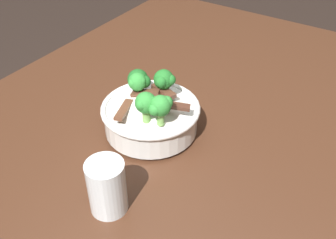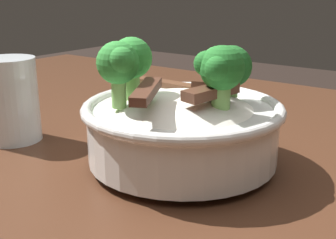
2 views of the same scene
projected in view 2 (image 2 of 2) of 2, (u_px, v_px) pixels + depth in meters
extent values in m
cube|color=#472819|center=(161.00, 213.00, 0.42)|extent=(1.46, 1.04, 0.06)
cube|color=#472819|center=(75.00, 205.00, 1.25)|extent=(0.08, 0.08, 0.74)
cylinder|color=white|center=(182.00, 161.00, 0.47)|extent=(0.10, 0.10, 0.01)
cylinder|color=white|center=(182.00, 133.00, 0.46)|extent=(0.20, 0.20, 0.06)
torus|color=white|center=(183.00, 108.00, 0.45)|extent=(0.21, 0.21, 0.01)
ellipsoid|color=white|center=(182.00, 123.00, 0.46)|extent=(0.17, 0.17, 0.07)
cube|color=#563323|center=(208.00, 88.00, 0.45)|extent=(0.04, 0.07, 0.03)
cube|color=#4C2B1E|center=(149.00, 90.00, 0.40)|extent=(0.04, 0.07, 0.01)
cube|color=brown|center=(162.00, 83.00, 0.50)|extent=(0.08, 0.05, 0.01)
cube|color=#563323|center=(211.00, 92.00, 0.42)|extent=(0.04, 0.06, 0.01)
cylinder|color=#5B9947|center=(219.00, 87.00, 0.47)|extent=(0.01, 0.01, 0.02)
sphere|color=green|center=(220.00, 65.00, 0.46)|extent=(0.04, 0.04, 0.04)
sphere|color=green|center=(210.00, 61.00, 0.47)|extent=(0.02, 0.02, 0.02)
sphere|color=green|center=(217.00, 62.00, 0.45)|extent=(0.02, 0.02, 0.02)
cylinder|color=#7AB256|center=(119.00, 92.00, 0.43)|extent=(0.01, 0.01, 0.03)
sphere|color=green|center=(118.00, 63.00, 0.42)|extent=(0.04, 0.04, 0.04)
sphere|color=green|center=(109.00, 63.00, 0.43)|extent=(0.02, 0.02, 0.02)
sphere|color=green|center=(119.00, 61.00, 0.40)|extent=(0.03, 0.03, 0.03)
cylinder|color=#7AB256|center=(221.00, 97.00, 0.42)|extent=(0.02, 0.02, 0.03)
sphere|color=#237028|center=(222.00, 68.00, 0.41)|extent=(0.04, 0.04, 0.04)
sphere|color=#237028|center=(206.00, 64.00, 0.41)|extent=(0.02, 0.02, 0.02)
sphere|color=#237028|center=(217.00, 69.00, 0.39)|extent=(0.02, 0.02, 0.02)
cylinder|color=#7AB256|center=(230.00, 88.00, 0.47)|extent=(0.02, 0.02, 0.02)
sphere|color=#1E6023|center=(231.00, 67.00, 0.46)|extent=(0.05, 0.05, 0.05)
sphere|color=#1E6023|center=(219.00, 64.00, 0.47)|extent=(0.02, 0.02, 0.02)
sphere|color=#1E6023|center=(226.00, 70.00, 0.45)|extent=(0.03, 0.03, 0.03)
cylinder|color=#7AB256|center=(132.00, 86.00, 0.45)|extent=(0.02, 0.02, 0.03)
sphere|color=green|center=(132.00, 58.00, 0.44)|extent=(0.04, 0.04, 0.04)
sphere|color=green|center=(122.00, 54.00, 0.45)|extent=(0.02, 0.02, 0.02)
sphere|color=green|center=(124.00, 62.00, 0.43)|extent=(0.02, 0.02, 0.02)
cylinder|color=white|center=(14.00, 138.00, 0.54)|extent=(0.06, 0.06, 0.00)
cylinder|color=white|center=(9.00, 100.00, 0.53)|extent=(0.07, 0.07, 0.10)
cylinder|color=silver|center=(10.00, 107.00, 0.53)|extent=(0.06, 0.06, 0.08)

